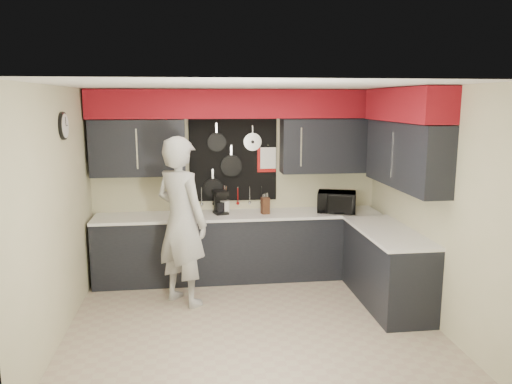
{
  "coord_description": "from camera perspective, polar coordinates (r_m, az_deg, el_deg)",
  "views": [
    {
      "loc": [
        -0.62,
        -5.19,
        2.45
      ],
      "look_at": [
        0.11,
        0.5,
        1.39
      ],
      "focal_mm": 35.0,
      "sensor_mm": 36.0,
      "label": 1
    }
  ],
  "objects": [
    {
      "name": "left_wall_assembly",
      "position": [
        5.5,
        -21.67,
        -2.0
      ],
      "size": [
        0.05,
        3.5,
        2.6
      ],
      "color": "beige",
      "rests_on": "ground"
    },
    {
      "name": "back_wall_assembly",
      "position": [
        6.83,
        -2.06,
        6.75
      ],
      "size": [
        4.0,
        0.36,
        2.6
      ],
      "color": "beige",
      "rests_on": "ground"
    },
    {
      "name": "ground",
      "position": [
        5.77,
        -0.51,
        -14.66
      ],
      "size": [
        4.0,
        4.0,
        0.0
      ],
      "primitive_type": "plane",
      "color": "tan",
      "rests_on": "ground"
    },
    {
      "name": "utensil_crock",
      "position": [
        6.89,
        -3.58,
        -1.68
      ],
      "size": [
        0.13,
        0.13,
        0.17
      ],
      "primitive_type": "cylinder",
      "color": "white",
      "rests_on": "base_cabinets"
    },
    {
      "name": "knife_block",
      "position": [
        6.81,
        1.06,
        -1.57
      ],
      "size": [
        0.12,
        0.12,
        0.23
      ],
      "primitive_type": "cube",
      "rotation": [
        0.0,
        0.0,
        0.18
      ],
      "color": "#3D1C13",
      "rests_on": "base_cabinets"
    },
    {
      "name": "right_wall_assembly",
      "position": [
        6.01,
        17.05,
        5.15
      ],
      "size": [
        0.36,
        3.5,
        2.6
      ],
      "color": "beige",
      "rests_on": "ground"
    },
    {
      "name": "microwave",
      "position": [
        6.99,
        9.19,
        -1.12
      ],
      "size": [
        0.6,
        0.49,
        0.29
      ],
      "primitive_type": "imported",
      "rotation": [
        0.0,
        0.0,
        -0.31
      ],
      "color": "black",
      "rests_on": "base_cabinets"
    },
    {
      "name": "coffee_maker",
      "position": [
        6.84,
        -4.07,
        -1.1
      ],
      "size": [
        0.22,
        0.25,
        0.32
      ],
      "rotation": [
        0.0,
        0.0,
        0.25
      ],
      "color": "black",
      "rests_on": "base_cabinets"
    },
    {
      "name": "base_cabinets",
      "position": [
        6.72,
        2.51,
        -6.81
      ],
      "size": [
        3.95,
        2.2,
        0.92
      ],
      "color": "black",
      "rests_on": "ground"
    },
    {
      "name": "person",
      "position": [
        6.04,
        -8.52,
        -3.35
      ],
      "size": [
        0.88,
        0.87,
        2.04
      ],
      "primitive_type": "imported",
      "rotation": [
        0.0,
        0.0,
        2.37
      ],
      "color": "#B8B8B6",
      "rests_on": "ground"
    }
  ]
}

